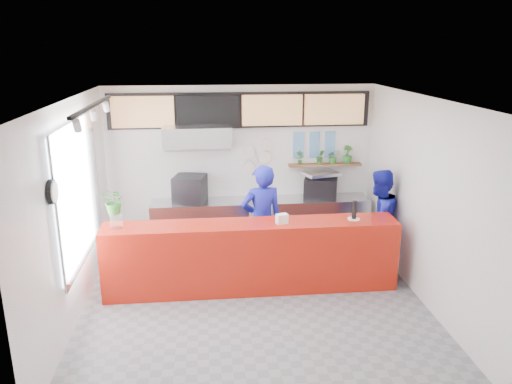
% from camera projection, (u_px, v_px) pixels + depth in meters
% --- Properties ---
extents(floor, '(5.00, 5.00, 0.00)m').
position_uv_depth(floor, '(254.00, 301.00, 7.49)').
color(floor, slate).
rests_on(floor, ground).
extents(ceiling, '(5.00, 5.00, 0.00)m').
position_uv_depth(ceiling, '(254.00, 99.00, 6.64)').
color(ceiling, silver).
extents(wall_back, '(5.00, 0.00, 5.00)m').
position_uv_depth(wall_back, '(241.00, 165.00, 9.45)').
color(wall_back, white).
rests_on(wall_back, ground).
extents(wall_left, '(0.00, 5.00, 5.00)m').
position_uv_depth(wall_left, '(72.00, 212.00, 6.81)').
color(wall_left, white).
rests_on(wall_left, ground).
extents(wall_right, '(0.00, 5.00, 5.00)m').
position_uv_depth(wall_right, '(423.00, 201.00, 7.31)').
color(wall_right, white).
rests_on(wall_right, ground).
extents(service_counter, '(4.50, 0.60, 1.10)m').
position_uv_depth(service_counter, '(252.00, 256.00, 7.71)').
color(service_counter, '#AC190C').
rests_on(service_counter, ground).
extents(cream_band, '(5.00, 0.02, 0.80)m').
position_uv_depth(cream_band, '(240.00, 107.00, 9.13)').
color(cream_band, beige).
rests_on(cream_band, wall_back).
extents(prep_bench, '(1.80, 0.60, 0.90)m').
position_uv_depth(prep_bench, '(200.00, 224.00, 9.38)').
color(prep_bench, '#B2B5BA').
rests_on(prep_bench, ground).
extents(panini_oven, '(0.66, 0.66, 0.50)m').
position_uv_depth(panini_oven, '(190.00, 189.00, 9.16)').
color(panini_oven, black).
rests_on(panini_oven, prep_bench).
extents(extraction_hood, '(1.20, 0.70, 0.35)m').
position_uv_depth(extraction_hood, '(197.00, 135.00, 8.85)').
color(extraction_hood, '#B2B5BA').
rests_on(extraction_hood, ceiling).
extents(hood_lip, '(1.20, 0.69, 0.31)m').
position_uv_depth(hood_lip, '(198.00, 147.00, 8.91)').
color(hood_lip, '#B2B5BA').
rests_on(hood_lip, ceiling).
extents(right_bench, '(1.80, 0.60, 0.90)m').
position_uv_depth(right_bench, '(320.00, 220.00, 9.61)').
color(right_bench, '#B2B5BA').
rests_on(right_bench, ground).
extents(espresso_machine, '(0.71, 0.59, 0.39)m').
position_uv_depth(espresso_machine, '(321.00, 188.00, 9.42)').
color(espresso_machine, black).
rests_on(espresso_machine, right_bench).
extents(espresso_tray, '(0.72, 0.59, 0.06)m').
position_uv_depth(espresso_tray, '(321.00, 173.00, 9.34)').
color(espresso_tray, silver).
rests_on(espresso_tray, espresso_machine).
extents(herb_shelf, '(1.40, 0.18, 0.04)m').
position_uv_depth(herb_shelf, '(325.00, 165.00, 9.51)').
color(herb_shelf, brown).
rests_on(herb_shelf, wall_back).
extents(menu_board_far_left, '(1.10, 0.10, 0.55)m').
position_uv_depth(menu_board_far_left, '(143.00, 112.00, 8.86)').
color(menu_board_far_left, tan).
rests_on(menu_board_far_left, wall_back).
extents(menu_board_mid_left, '(1.10, 0.10, 0.55)m').
position_uv_depth(menu_board_mid_left, '(208.00, 111.00, 8.98)').
color(menu_board_mid_left, black).
rests_on(menu_board_mid_left, wall_back).
extents(menu_board_mid_right, '(1.10, 0.10, 0.55)m').
position_uv_depth(menu_board_mid_right, '(272.00, 110.00, 9.09)').
color(menu_board_mid_right, tan).
rests_on(menu_board_mid_right, wall_back).
extents(menu_board_far_right, '(1.10, 0.10, 0.55)m').
position_uv_depth(menu_board_far_right, '(334.00, 109.00, 9.21)').
color(menu_board_far_right, tan).
rests_on(menu_board_far_right, wall_back).
extents(soffit, '(4.80, 0.04, 0.65)m').
position_uv_depth(soffit, '(241.00, 110.00, 9.11)').
color(soffit, black).
rests_on(soffit, wall_back).
extents(window_pane, '(0.04, 2.20, 1.90)m').
position_uv_depth(window_pane, '(78.00, 192.00, 7.05)').
color(window_pane, silver).
rests_on(window_pane, wall_left).
extents(window_frame, '(0.03, 2.30, 2.00)m').
position_uv_depth(window_frame, '(80.00, 192.00, 7.05)').
color(window_frame, '#B2B5BA').
rests_on(window_frame, wall_left).
extents(wall_clock_rim, '(0.05, 0.30, 0.30)m').
position_uv_depth(wall_clock_rim, '(52.00, 192.00, 5.80)').
color(wall_clock_rim, black).
rests_on(wall_clock_rim, wall_left).
extents(wall_clock_face, '(0.02, 0.26, 0.26)m').
position_uv_depth(wall_clock_face, '(55.00, 192.00, 5.81)').
color(wall_clock_face, white).
rests_on(wall_clock_face, wall_left).
extents(track_rail, '(0.05, 2.40, 0.04)m').
position_uv_depth(track_rail, '(93.00, 106.00, 6.45)').
color(track_rail, black).
rests_on(track_rail, ceiling).
extents(dec_plate_a, '(0.24, 0.03, 0.24)m').
position_uv_depth(dec_plate_a, '(249.00, 153.00, 9.36)').
color(dec_plate_a, silver).
rests_on(dec_plate_a, wall_back).
extents(dec_plate_b, '(0.24, 0.03, 0.24)m').
position_uv_depth(dec_plate_b, '(265.00, 157.00, 9.42)').
color(dec_plate_b, silver).
rests_on(dec_plate_b, wall_back).
extents(dec_plate_c, '(0.24, 0.03, 0.24)m').
position_uv_depth(dec_plate_c, '(249.00, 168.00, 9.45)').
color(dec_plate_c, silver).
rests_on(dec_plate_c, wall_back).
extents(dec_plate_d, '(0.24, 0.03, 0.24)m').
position_uv_depth(dec_plate_d, '(267.00, 144.00, 9.35)').
color(dec_plate_d, silver).
rests_on(dec_plate_d, wall_back).
extents(photo_frame_a, '(0.20, 0.02, 0.25)m').
position_uv_depth(photo_frame_a, '(299.00, 138.00, 9.40)').
color(photo_frame_a, '#598CBF').
rests_on(photo_frame_a, wall_back).
extents(photo_frame_b, '(0.20, 0.02, 0.25)m').
position_uv_depth(photo_frame_b, '(315.00, 138.00, 9.43)').
color(photo_frame_b, '#598CBF').
rests_on(photo_frame_b, wall_back).
extents(photo_frame_c, '(0.20, 0.02, 0.25)m').
position_uv_depth(photo_frame_c, '(330.00, 138.00, 9.46)').
color(photo_frame_c, '#598CBF').
rests_on(photo_frame_c, wall_back).
extents(photo_frame_d, '(0.20, 0.02, 0.25)m').
position_uv_depth(photo_frame_d, '(299.00, 151.00, 9.47)').
color(photo_frame_d, '#598CBF').
rests_on(photo_frame_d, wall_back).
extents(photo_frame_e, '(0.20, 0.02, 0.25)m').
position_uv_depth(photo_frame_e, '(314.00, 151.00, 9.50)').
color(photo_frame_e, '#598CBF').
rests_on(photo_frame_e, wall_back).
extents(photo_frame_f, '(0.20, 0.02, 0.25)m').
position_uv_depth(photo_frame_f, '(330.00, 151.00, 9.53)').
color(photo_frame_f, '#598CBF').
rests_on(photo_frame_f, wall_back).
extents(staff_center, '(0.74, 0.55, 1.88)m').
position_uv_depth(staff_center, '(262.00, 221.00, 8.13)').
color(staff_center, '#161B99').
rests_on(staff_center, ground).
extents(staff_right, '(1.05, 0.98, 1.73)m').
position_uv_depth(staff_right, '(378.00, 220.00, 8.41)').
color(staff_right, '#161B99').
rests_on(staff_right, ground).
extents(herb_a, '(0.15, 0.12, 0.26)m').
position_uv_depth(herb_a, '(300.00, 158.00, 9.42)').
color(herb_a, '#2F6F27').
rests_on(herb_a, herb_shelf).
extents(herb_b, '(0.15, 0.13, 0.27)m').
position_uv_depth(herb_b, '(320.00, 157.00, 9.46)').
color(herb_b, '#2F6F27').
rests_on(herb_b, herb_shelf).
extents(herb_c, '(0.26, 0.23, 0.27)m').
position_uv_depth(herb_c, '(334.00, 156.00, 9.48)').
color(herb_c, '#2F6F27').
rests_on(herb_c, herb_shelf).
extents(herb_d, '(0.21, 0.19, 0.34)m').
position_uv_depth(herb_d, '(347.00, 154.00, 9.50)').
color(herb_d, '#2F6F27').
rests_on(herb_d, herb_shelf).
extents(glass_vase, '(0.24, 0.24, 0.23)m').
position_uv_depth(glass_vase, '(116.00, 221.00, 7.32)').
color(glass_vase, white).
rests_on(glass_vase, service_counter).
extents(basil_vase, '(0.45, 0.42, 0.39)m').
position_uv_depth(basil_vase, '(115.00, 201.00, 7.23)').
color(basil_vase, '#2F6F27').
rests_on(basil_vase, glass_vase).
extents(napkin_holder, '(0.19, 0.15, 0.15)m').
position_uv_depth(napkin_holder, '(282.00, 219.00, 7.52)').
color(napkin_holder, white).
rests_on(napkin_holder, service_counter).
extents(white_plate, '(0.19, 0.19, 0.01)m').
position_uv_depth(white_plate, '(354.00, 219.00, 7.71)').
color(white_plate, white).
rests_on(white_plate, service_counter).
extents(pepper_mill, '(0.10, 0.10, 0.29)m').
position_uv_depth(pepper_mill, '(354.00, 210.00, 7.67)').
color(pepper_mill, black).
rests_on(pepper_mill, white_plate).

